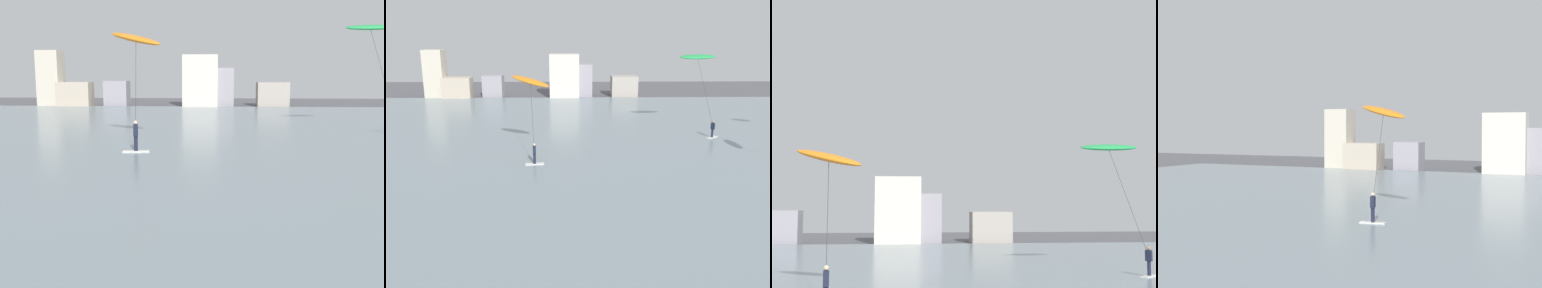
# 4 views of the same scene
# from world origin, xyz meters

# --- Properties ---
(water_bay) EXTENTS (84.00, 52.00, 0.10)m
(water_bay) POSITION_xyz_m (0.00, 30.76, 0.05)
(water_bay) COLOR gray
(water_bay) RESTS_ON ground
(far_shore_buildings) EXTENTS (33.68, 5.15, 7.44)m
(far_shore_buildings) POSITION_xyz_m (-5.79, 58.14, 2.72)
(far_shore_buildings) COLOR beige
(far_shore_buildings) RESTS_ON ground
(kitesurfer_green) EXTENTS (3.75, 4.43, 7.80)m
(kitesurfer_green) POSITION_xyz_m (13.08, 33.41, 7.07)
(kitesurfer_green) COLOR silver
(kitesurfer_green) RESTS_ON water_bay
(kitesurfer_orange) EXTENTS (3.41, 4.02, 6.59)m
(kitesurfer_orange) POSITION_xyz_m (-2.71, 24.99, 5.63)
(kitesurfer_orange) COLOR silver
(kitesurfer_orange) RESTS_ON water_bay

